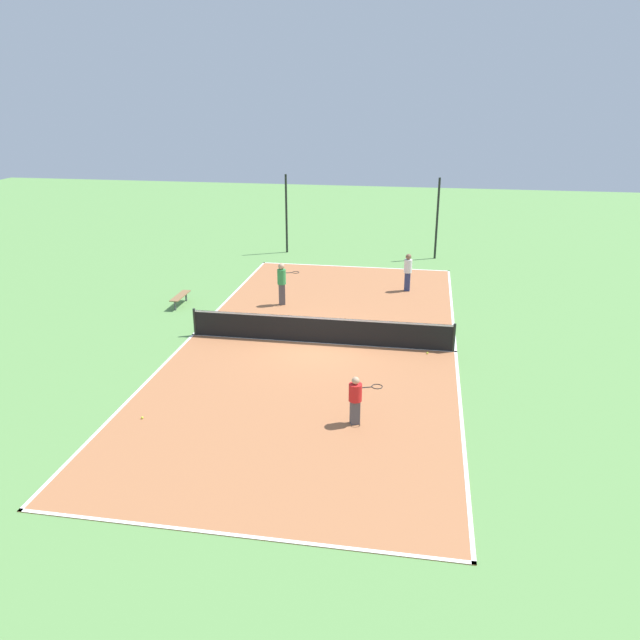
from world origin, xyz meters
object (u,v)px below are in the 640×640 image
object	(u,v)px
player_near_white	(408,270)
player_coach_red	(356,398)
bench	(180,297)
player_far_green	(282,281)
tennis_ball_far_baseline	(142,418)
fence_post_back_right	(437,219)
tennis_ball_near_net	(427,353)
fence_post_back_left	(286,214)
tennis_net	(320,329)

from	to	relation	value
player_near_white	player_coach_red	bearing A→B (deg)	-91.73
bench	player_far_green	bearing A→B (deg)	-79.45
player_coach_red	tennis_ball_far_baseline	size ratio (longest dim) A/B	20.58
fence_post_back_right	tennis_ball_near_net	bearing A→B (deg)	-91.19
player_coach_red	fence_post_back_left	bearing A→B (deg)	88.38
bench	player_far_green	distance (m)	4.38
player_near_white	fence_post_back_right	xyz separation A→B (m)	(1.27, 6.24, 1.17)
player_coach_red	tennis_ball_far_baseline	bearing A→B (deg)	167.67
player_far_green	player_coach_red	size ratio (longest dim) A/B	1.30
tennis_net	tennis_ball_near_net	world-z (taller)	tennis_net
tennis_ball_far_baseline	player_far_green	bearing A→B (deg)	81.02
tennis_net	bench	size ratio (longest dim) A/B	6.18
player_far_green	tennis_ball_near_net	size ratio (longest dim) A/B	26.76
tennis_net	fence_post_back_left	size ratio (longest dim) A/B	2.20
fence_post_back_left	fence_post_back_right	world-z (taller)	same
bench	player_near_white	bearing A→B (deg)	-68.75
tennis_net	bench	distance (m)	7.30
tennis_net	player_far_green	world-z (taller)	player_far_green
player_near_white	fence_post_back_right	world-z (taller)	fence_post_back_right
bench	player_coach_red	bearing A→B (deg)	-135.94
tennis_net	fence_post_back_left	world-z (taller)	fence_post_back_left
tennis_ball_far_baseline	player_near_white	bearing A→B (deg)	62.72
bench	fence_post_back_left	distance (m)	10.36
tennis_net	fence_post_back_right	world-z (taller)	fence_post_back_right
tennis_ball_near_net	tennis_ball_far_baseline	world-z (taller)	same
fence_post_back_left	fence_post_back_right	size ratio (longest dim) A/B	1.00
player_near_white	player_coach_red	distance (m)	12.48
player_coach_red	fence_post_back_left	world-z (taller)	fence_post_back_left
player_near_white	fence_post_back_left	xyz separation A→B (m)	(-6.99, 6.24, 1.17)
fence_post_back_left	player_coach_red	bearing A→B (deg)	-72.04
fence_post_back_left	player_near_white	bearing A→B (deg)	-41.76
player_coach_red	tennis_ball_near_net	xyz separation A→B (m)	(1.92, 5.21, -0.75)
player_near_white	fence_post_back_right	distance (m)	6.47
player_far_green	fence_post_back_right	bearing A→B (deg)	34.08
tennis_ball_far_baseline	bench	bearing A→B (deg)	105.40
player_near_white	fence_post_back_right	bearing A→B (deg)	81.07
tennis_net	bench	world-z (taller)	tennis_net
bench	tennis_ball_far_baseline	distance (m)	9.89
tennis_net	player_far_green	xyz separation A→B (m)	(-2.31, 3.99, 0.54)
player_coach_red	tennis_ball_near_net	world-z (taller)	player_coach_red
player_near_white	tennis_ball_near_net	bearing A→B (deg)	-79.69
tennis_net	tennis_ball_near_net	xyz separation A→B (m)	(3.85, -0.38, -0.49)
player_near_white	fence_post_back_left	size ratio (longest dim) A/B	0.40
player_near_white	fence_post_back_right	size ratio (longest dim) A/B	0.40
tennis_net	player_coach_red	distance (m)	5.91
bench	fence_post_back_right	xyz separation A→B (m)	(10.69, 9.90, 1.79)
player_far_green	player_coach_red	world-z (taller)	player_far_green
tennis_net	tennis_ball_near_net	bearing A→B (deg)	-5.62
bench	player_coach_red	world-z (taller)	player_coach_red
player_coach_red	fence_post_back_right	size ratio (longest dim) A/B	0.32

